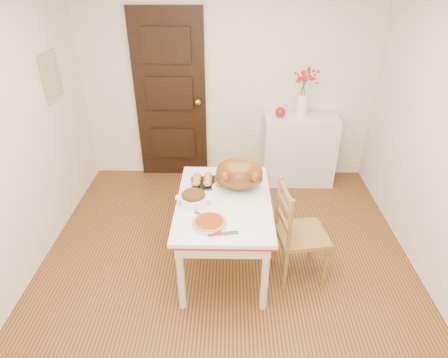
{
  "coord_description": "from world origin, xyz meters",
  "views": [
    {
      "loc": [
        0.03,
        -2.5,
        2.52
      ],
      "look_at": [
        -0.02,
        0.27,
        0.9
      ],
      "focal_mm": 30.66,
      "sensor_mm": 36.0,
      "label": 1
    }
  ],
  "objects_px": {
    "chair_oak": "(302,232)",
    "kitchen_table": "(224,233)",
    "sideboard": "(299,150)",
    "turkey_platter": "(239,175)",
    "pumpkin_pie": "(209,222)"
  },
  "relations": [
    {
      "from": "sideboard",
      "to": "kitchen_table",
      "type": "height_order",
      "value": "sideboard"
    },
    {
      "from": "chair_oak",
      "to": "pumpkin_pie",
      "type": "distance_m",
      "value": 0.86
    },
    {
      "from": "sideboard",
      "to": "turkey_platter",
      "type": "bearing_deg",
      "value": -118.92
    },
    {
      "from": "chair_oak",
      "to": "turkey_platter",
      "type": "xyz_separation_m",
      "value": [
        -0.54,
        0.28,
        0.4
      ]
    },
    {
      "from": "pumpkin_pie",
      "to": "chair_oak",
      "type": "bearing_deg",
      "value": 17.28
    },
    {
      "from": "kitchen_table",
      "to": "turkey_platter",
      "type": "relative_size",
      "value": 2.49
    },
    {
      "from": "chair_oak",
      "to": "pumpkin_pie",
      "type": "bearing_deg",
      "value": 98.96
    },
    {
      "from": "turkey_platter",
      "to": "pumpkin_pie",
      "type": "xyz_separation_m",
      "value": [
        -0.24,
        -0.52,
        -0.12
      ]
    },
    {
      "from": "chair_oak",
      "to": "kitchen_table",
      "type": "bearing_deg",
      "value": 72.59
    },
    {
      "from": "kitchen_table",
      "to": "chair_oak",
      "type": "xyz_separation_m",
      "value": [
        0.67,
        -0.11,
        0.11
      ]
    },
    {
      "from": "sideboard",
      "to": "chair_oak",
      "type": "xyz_separation_m",
      "value": [
        -0.23,
        -1.67,
        0.03
      ]
    },
    {
      "from": "chair_oak",
      "to": "turkey_platter",
      "type": "bearing_deg",
      "value": 54.59
    },
    {
      "from": "kitchen_table",
      "to": "pumpkin_pie",
      "type": "bearing_deg",
      "value": -106.73
    },
    {
      "from": "sideboard",
      "to": "kitchen_table",
      "type": "distance_m",
      "value": 1.8
    },
    {
      "from": "chair_oak",
      "to": "sideboard",
      "type": "bearing_deg",
      "value": -16.02
    }
  ]
}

